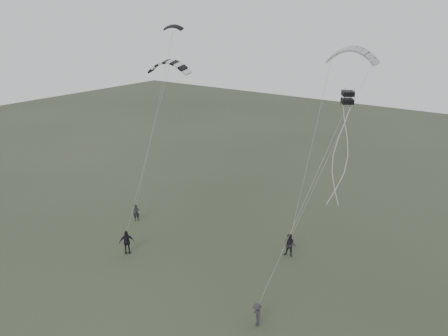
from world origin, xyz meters
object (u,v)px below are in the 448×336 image
Objects in this scene: flyer_right at (290,245)px; kite_box at (348,97)px; kite_striped at (169,62)px; flyer_far at (257,315)px; kite_pale_large at (353,49)px; flyer_left at (136,213)px; kite_dark_small at (173,26)px; flyer_center at (127,242)px.

kite_box reaches higher than flyer_right.
flyer_right is 16.71m from kite_striped.
kite_pale_large is (-1.26, 15.44, 14.40)m from flyer_far.
kite_pale_large is (15.01, 9.76, 14.38)m from flyer_left.
flyer_far is 0.88× the size of kite_dark_small.
flyer_center is at bearing -99.40° from flyer_left.
flyer_far is 21.15m from kite_pale_large.
kite_dark_small is at bearing 129.01° from kite_box.
kite_box is at bearing 109.34° from flyer_far.
kite_dark_small is at bearing -171.94° from flyer_far.
kite_dark_small is (-15.30, 10.44, 15.98)m from flyer_far.
kite_dark_small reaches higher than flyer_far.
kite_striped is at bearing 25.05° from flyer_center.
kite_striped reaches higher than flyer_right.
kite_dark_small reaches higher than flyer_right.
kite_pale_large is at bearing -4.15° from flyer_center.
flyer_left reaches higher than flyer_far.
kite_box is at bearing -13.71° from kite_striped.
flyer_far is 2.12× the size of kite_box.
kite_pale_large reaches higher than flyer_right.
kite_pale_large is (14.03, 5.00, -1.58)m from kite_dark_small.
kite_pale_large reaches higher than flyer_center.
kite_box is at bearing -41.88° from flyer_right.
kite_box is (17.62, -4.99, -3.50)m from kite_dark_small.
flyer_left is at bearing 144.13° from kite_box.
flyer_center is at bearing -93.34° from kite_dark_small.
flyer_right is at bearing -38.11° from flyer_left.
kite_pale_large reaches higher than kite_box.
kite_box is (3.58, -9.98, -1.92)m from kite_pale_large.
kite_box is at bearing -49.10° from flyer_left.
kite_pale_large is (0.88, 7.19, 14.22)m from flyer_right.
flyer_center is 23.09m from kite_pale_large.
flyer_left is 0.38× the size of kite_pale_large.
kite_pale_large is at bearing 0.38° from kite_dark_small.
kite_dark_small is at bearing 30.06° from flyer_left.
kite_striped reaches higher than flyer_center.
kite_dark_small is at bearing 160.69° from flyer_right.
flyer_center is 14.22m from kite_striped.
kite_striped reaches higher than kite_box.
flyer_right is 12.65m from flyer_center.
kite_striped is at bearing -140.33° from kite_pale_large.
kite_striped is at bearing -43.97° from flyer_left.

